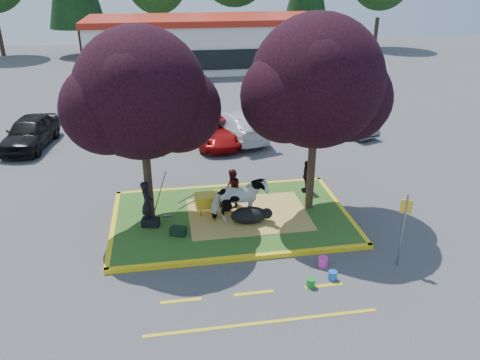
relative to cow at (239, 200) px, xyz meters
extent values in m
plane|color=#424244|center=(-0.21, 0.40, -0.95)|extent=(90.00, 90.00, 0.00)
cube|color=#25571B|center=(-0.21, 0.40, -0.87)|extent=(8.00, 5.00, 0.15)
cube|color=yellow|center=(-0.21, -2.18, -0.87)|extent=(8.30, 0.16, 0.15)
cube|color=yellow|center=(-0.21, 2.98, -0.87)|extent=(8.30, 0.16, 0.15)
cube|color=yellow|center=(-4.29, 0.40, -0.87)|extent=(0.16, 5.30, 0.15)
cube|color=yellow|center=(3.87, 0.40, -0.87)|extent=(0.16, 5.30, 0.15)
cube|color=tan|center=(0.39, 0.40, -0.79)|extent=(4.20, 3.00, 0.01)
cylinder|color=black|center=(-3.01, 0.80, 0.97)|extent=(0.28, 0.28, 3.53)
sphere|color=black|center=(-3.01, 0.80, 3.61)|extent=(4.20, 4.20, 4.20)
sphere|color=black|center=(-1.86, 1.00, 2.98)|extent=(2.86, 2.86, 2.86)
sphere|color=black|center=(-4.06, 0.50, 3.24)|extent=(2.86, 2.86, 2.86)
cylinder|color=black|center=(2.69, 0.60, 1.05)|extent=(0.28, 0.28, 3.70)
sphere|color=black|center=(2.69, 0.60, 3.82)|extent=(4.40, 4.40, 4.40)
sphere|color=black|center=(3.90, 0.80, 3.16)|extent=(2.99, 2.99, 2.99)
sphere|color=black|center=(1.59, 0.30, 3.43)|extent=(2.99, 2.99, 2.99)
cube|color=yellow|center=(-2.21, -3.80, -0.94)|extent=(1.10, 0.12, 0.01)
cube|color=yellow|center=(-0.21, -3.80, -0.94)|extent=(1.10, 0.12, 0.01)
cube|color=yellow|center=(1.79, -3.80, -0.94)|extent=(1.10, 0.12, 0.01)
cube|color=yellow|center=(-0.21, -5.00, -0.94)|extent=(6.00, 0.10, 0.01)
cube|color=silver|center=(1.79, 28.40, 1.05)|extent=(20.00, 8.00, 4.00)
cube|color=#AA2112|center=(1.79, 28.40, 3.20)|extent=(20.40, 8.40, 0.50)
cube|color=black|center=(1.79, 24.35, 0.45)|extent=(19.00, 0.10, 1.60)
cylinder|color=black|center=(-18.21, 38.40, 0.73)|extent=(0.44, 0.44, 3.36)
cylinder|color=black|center=(-10.21, 37.40, 1.01)|extent=(0.44, 0.44, 3.92)
cylinder|color=black|center=(-2.21, 38.90, 0.59)|extent=(0.44, 0.44, 3.08)
cylinder|color=black|center=(5.79, 37.90, 0.87)|extent=(0.44, 0.44, 3.64)
cylinder|color=black|center=(13.79, 38.40, 0.80)|extent=(0.44, 0.44, 3.50)
cylinder|color=black|center=(21.79, 37.40, 0.66)|extent=(0.44, 0.44, 3.22)
imported|color=white|center=(0.00, 0.00, 0.00)|extent=(1.97, 1.08, 1.59)
ellipsoid|color=black|center=(0.32, -0.16, -0.52)|extent=(1.32, 0.80, 0.55)
imported|color=black|center=(-3.09, 0.30, 0.00)|extent=(0.45, 0.62, 1.59)
imported|color=#471416|center=(-0.07, 1.10, -0.07)|extent=(0.55, 0.71, 1.45)
imported|color=black|center=(2.96, 1.92, -0.15)|extent=(0.37, 0.77, 1.28)
cylinder|color=black|center=(-0.32, 0.74, -0.60)|extent=(0.39, 0.10, 0.38)
cylinder|color=slate|center=(-1.28, 0.50, -0.66)|extent=(0.04, 0.04, 0.28)
cylinder|color=slate|center=(-1.28, 0.97, -0.66)|extent=(0.04, 0.04, 0.28)
cube|color=gold|center=(-0.91, 0.74, -0.28)|extent=(1.11, 0.71, 0.43)
cylinder|color=slate|center=(-1.71, 0.50, -0.26)|extent=(0.70, 0.09, 0.35)
cylinder|color=slate|center=(-1.71, 0.97, -0.26)|extent=(0.70, 0.09, 0.35)
cube|color=black|center=(-3.02, 0.12, -0.65)|extent=(0.63, 0.44, 0.29)
cube|color=black|center=(-2.13, -0.60, -0.66)|extent=(0.59, 0.48, 0.27)
cylinder|color=slate|center=(4.29, -3.18, 0.23)|extent=(0.06, 0.06, 2.34)
cube|color=yellow|center=(4.29, -3.18, 1.02)|extent=(0.31, 0.16, 0.42)
cylinder|color=#169227|center=(1.41, -3.79, -0.81)|extent=(0.29, 0.29, 0.26)
cylinder|color=#F937B8|center=(2.07, -2.88, -0.79)|extent=(0.29, 0.29, 0.31)
cylinder|color=blue|center=(2.12, -3.57, -0.81)|extent=(0.31, 0.31, 0.27)
imported|color=black|center=(-8.92, 9.43, -0.17)|extent=(2.40, 4.73, 1.55)
imported|color=#9FA2A6|center=(-3.25, 9.69, -0.20)|extent=(2.01, 4.64, 1.48)
imported|color=#9F0D0D|center=(0.18, 8.51, -0.31)|extent=(2.44, 4.70, 1.26)
imported|color=white|center=(1.31, 9.06, -0.22)|extent=(3.43, 5.40, 1.46)
imported|color=#56585D|center=(7.38, 8.95, -0.33)|extent=(2.53, 3.98, 1.24)
camera|label=1|loc=(-2.31, -14.01, 7.17)|focal=35.00mm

